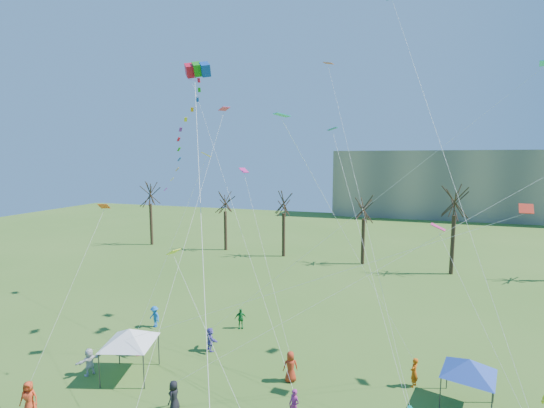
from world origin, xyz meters
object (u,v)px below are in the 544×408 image
(distant_building, at_px, (471,184))
(canopy_tent_blue, at_px, (469,367))
(canopy_tent_white, at_px, (129,336))
(big_box_kite, at_px, (187,137))

(distant_building, relative_size, canopy_tent_blue, 17.36)
(canopy_tent_white, distance_m, canopy_tent_blue, 19.24)
(canopy_tent_white, bearing_deg, distant_building, 67.33)
(distant_building, distance_m, big_box_kite, 80.12)
(distant_building, height_order, big_box_kite, big_box_kite)
(canopy_tent_white, bearing_deg, canopy_tent_blue, 8.83)
(distant_building, relative_size, canopy_tent_white, 15.59)
(distant_building, height_order, canopy_tent_blue, distant_building)
(big_box_kite, distance_m, canopy_tent_white, 12.44)
(distant_building, distance_m, canopy_tent_blue, 74.48)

